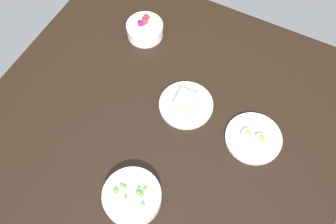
{
  "coord_description": "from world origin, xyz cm",
  "views": [
    {
      "loc": [
        -27.6,
        53.28,
        113.71
      ],
      "look_at": [
        0.0,
        0.0,
        6.0
      ],
      "focal_mm": 40.57,
      "sensor_mm": 36.0,
      "label": 1
    }
  ],
  "objects_px": {
    "bowl_berries": "(145,29)",
    "plate_eggs": "(254,138)",
    "plate_sandwich": "(186,104)",
    "bowl_peas": "(132,196)"
  },
  "relations": [
    {
      "from": "plate_sandwich",
      "to": "plate_eggs",
      "type": "relative_size",
      "value": 1.0
    },
    {
      "from": "plate_sandwich",
      "to": "plate_eggs",
      "type": "bearing_deg",
      "value": 177.2
    },
    {
      "from": "bowl_berries",
      "to": "bowl_peas",
      "type": "bearing_deg",
      "value": 115.68
    },
    {
      "from": "bowl_peas",
      "to": "plate_eggs",
      "type": "xyz_separation_m",
      "value": [
        -0.24,
        -0.34,
        -0.01
      ]
    },
    {
      "from": "plate_sandwich",
      "to": "bowl_berries",
      "type": "xyz_separation_m",
      "value": [
        0.27,
        -0.21,
        0.02
      ]
    },
    {
      "from": "bowl_berries",
      "to": "bowl_peas",
      "type": "xyz_separation_m",
      "value": [
        -0.27,
        0.56,
        -0.01
      ]
    },
    {
      "from": "plate_sandwich",
      "to": "bowl_berries",
      "type": "relative_size",
      "value": 1.33
    },
    {
      "from": "bowl_berries",
      "to": "plate_eggs",
      "type": "distance_m",
      "value": 0.56
    },
    {
      "from": "plate_sandwich",
      "to": "bowl_peas",
      "type": "relative_size",
      "value": 1.05
    },
    {
      "from": "plate_sandwich",
      "to": "bowl_berries",
      "type": "height_order",
      "value": "bowl_berries"
    }
  ]
}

